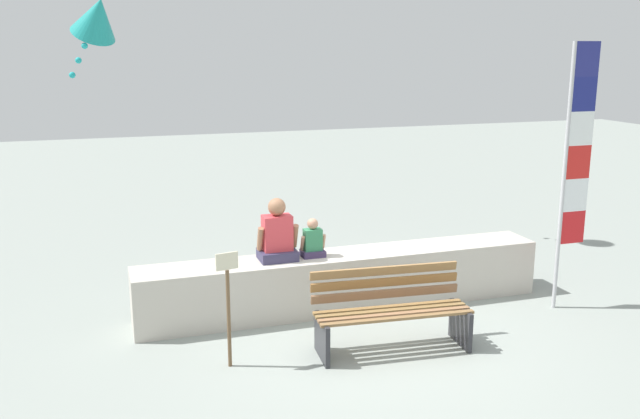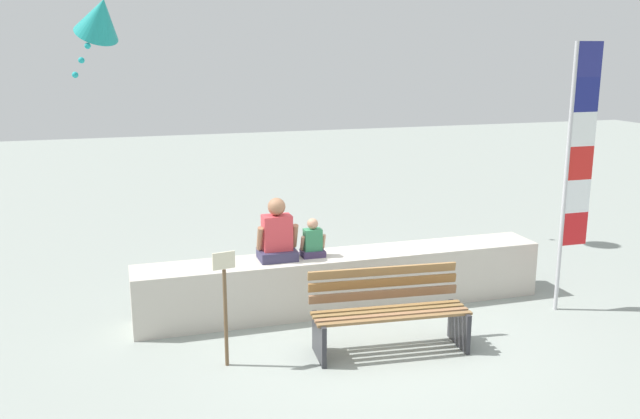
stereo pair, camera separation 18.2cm
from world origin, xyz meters
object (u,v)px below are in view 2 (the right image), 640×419
at_px(person_child, 313,241).
at_px(kite_teal, 100,18).
at_px(park_bench, 389,313).
at_px(person_adult, 277,236).
at_px(flag_banner, 576,159).
at_px(sign_post, 225,299).

bearing_deg(person_child, kite_teal, 144.73).
height_order(park_bench, person_adult, person_adult).
relative_size(park_bench, person_adult, 2.28).
distance_m(person_adult, person_child, 0.47).
distance_m(park_bench, person_adult, 1.74).
bearing_deg(kite_teal, flag_banner, -24.92).
bearing_deg(park_bench, person_adult, 125.08).
bearing_deg(person_adult, kite_teal, 138.76).
relative_size(person_adult, flag_banner, 0.23).
bearing_deg(flag_banner, kite_teal, 155.08).
bearing_deg(person_adult, person_child, 0.05).
xyz_separation_m(person_child, kite_teal, (-2.36, 1.67, 2.74)).
relative_size(person_child, flag_banner, 0.15).
bearing_deg(person_child, flag_banner, -15.67).
xyz_separation_m(person_adult, sign_post, (-0.85, -1.23, -0.29)).
distance_m(person_adult, sign_post, 1.52).
relative_size(park_bench, flag_banner, 0.53).
bearing_deg(park_bench, sign_post, 176.60).
xyz_separation_m(person_child, flag_banner, (3.11, -0.87, 1.02)).
height_order(park_bench, sign_post, sign_post).
distance_m(park_bench, sign_post, 1.82).
bearing_deg(person_adult, park_bench, -54.92).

